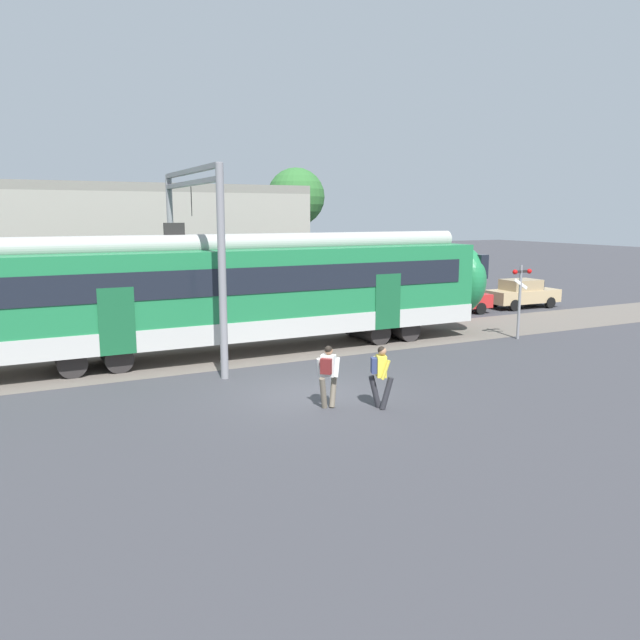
% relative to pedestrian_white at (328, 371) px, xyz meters
% --- Properties ---
extents(ground_plane, '(160.00, 160.00, 0.00)m').
position_rel_pedestrian_white_xyz_m(ground_plane, '(0.18, 1.28, -0.99)').
color(ground_plane, '#38383D').
extents(pedestrian_white, '(0.68, 0.50, 1.67)m').
position_rel_pedestrian_white_xyz_m(pedestrian_white, '(0.00, 0.00, 0.00)').
color(pedestrian_white, '#6B6051').
rests_on(pedestrian_white, ground).
extents(pedestrian_yellow, '(0.58, 0.65, 1.67)m').
position_rel_pedestrian_white_xyz_m(pedestrian_yellow, '(1.20, -0.64, 0.00)').
color(pedestrian_yellow, '#28282D').
rests_on(pedestrian_yellow, ground).
extents(parked_car_red, '(4.09, 1.93, 1.54)m').
position_rel_pedestrian_white_xyz_m(parked_car_red, '(12.78, 11.11, -0.21)').
color(parked_car_red, '#B22323').
rests_on(parked_car_red, ground).
extents(parked_car_tan, '(4.06, 1.87, 1.54)m').
position_rel_pedestrian_white_xyz_m(parked_car_tan, '(17.58, 11.08, -0.21)').
color(parked_car_tan, tan).
rests_on(parked_car_tan, ground).
extents(catenary_gantry, '(0.24, 6.64, 6.53)m').
position_rel_pedestrian_white_xyz_m(catenary_gantry, '(-1.48, 7.30, 3.32)').
color(catenary_gantry, gray).
rests_on(catenary_gantry, ground).
extents(crossing_signal, '(0.96, 0.22, 3.00)m').
position_rel_pedestrian_white_xyz_m(crossing_signal, '(11.13, 4.67, 1.02)').
color(crossing_signal, gray).
rests_on(crossing_signal, ground).
extents(background_building, '(20.22, 5.00, 9.20)m').
position_rel_pedestrian_white_xyz_m(background_building, '(-3.69, 16.88, 2.22)').
color(background_building, gray).
rests_on(background_building, ground).
extents(street_tree_right, '(3.51, 3.51, 7.81)m').
position_rel_pedestrian_white_xyz_m(street_tree_right, '(8.79, 21.29, 5.02)').
color(street_tree_right, brown).
rests_on(street_tree_right, ground).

